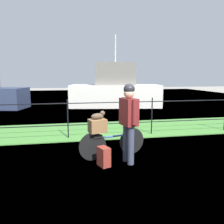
{
  "coord_description": "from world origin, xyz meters",
  "views": [
    {
      "loc": [
        -1.18,
        -4.17,
        1.84
      ],
      "look_at": [
        -0.13,
        1.44,
        0.9
      ],
      "focal_mm": 35.59,
      "sensor_mm": 36.0,
      "label": 1
    }
  ],
  "objects": [
    {
      "name": "iron_fence",
      "position": [
        0.0,
        2.28,
        0.68
      ],
      "size": [
        18.04,
        0.04,
        1.17
      ],
      "color": "black",
      "rests_on": "ground"
    },
    {
      "name": "ground_plane",
      "position": [
        0.0,
        0.0,
        0.0
      ],
      "size": [
        60.0,
        60.0,
        0.0
      ],
      "primitive_type": "plane",
      "color": "gray"
    },
    {
      "name": "cyclist_person",
      "position": [
        -0.01,
        0.2,
        1.0
      ],
      "size": [
        0.35,
        0.53,
        1.68
      ],
      "color": "#383D51",
      "rests_on": "ground"
    },
    {
      "name": "bicycle_main",
      "position": [
        -0.29,
        0.6,
        0.33
      ],
      "size": [
        1.57,
        0.44,
        0.62
      ],
      "color": "black",
      "rests_on": "ground"
    },
    {
      "name": "wooden_crate",
      "position": [
        -0.63,
        0.51,
        0.76
      ],
      "size": [
        0.42,
        0.35,
        0.29
      ],
      "primitive_type": "cube",
      "rotation": [
        0.0,
        0.0,
        0.25
      ],
      "color": "brown",
      "rests_on": "bicycle_main"
    },
    {
      "name": "harbor_water",
      "position": [
        0.0,
        9.83,
        0.0
      ],
      "size": [
        30.0,
        30.0,
        0.0
      ],
      "primitive_type": "plane",
      "color": "#426684",
      "rests_on": "ground"
    },
    {
      "name": "moored_boat_near",
      "position": [
        1.45,
        8.91,
        0.95
      ],
      "size": [
        5.55,
        2.93,
        4.19
      ],
      "color": "silver",
      "rests_on": "ground"
    },
    {
      "name": "grass_strip",
      "position": [
        0.0,
        3.13,
        0.01
      ],
      "size": [
        27.0,
        2.4,
        0.03
      ],
      "primitive_type": "cube",
      "color": "#478438",
      "rests_on": "ground"
    },
    {
      "name": "terrier_dog",
      "position": [
        -0.61,
        0.51,
        0.98
      ],
      "size": [
        0.32,
        0.21,
        0.18
      ],
      "color": "#4C3D2D",
      "rests_on": "wooden_crate"
    },
    {
      "name": "backpack_on_paving",
      "position": [
        -0.55,
        0.11,
        0.2
      ],
      "size": [
        0.27,
        0.33,
        0.4
      ],
      "primitive_type": "cube",
      "rotation": [
        0.0,
        0.0,
        1.95
      ],
      "color": "maroon",
      "rests_on": "ground"
    }
  ]
}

